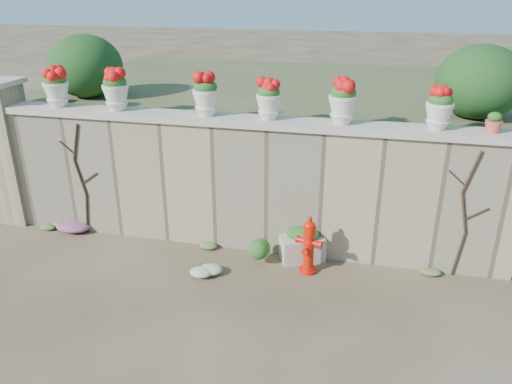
% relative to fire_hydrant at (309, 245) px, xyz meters
% --- Properties ---
extents(ground, '(80.00, 80.00, 0.00)m').
position_rel_fire_hydrant_xyz_m(ground, '(-1.14, -1.18, -0.45)').
color(ground, '#463723').
rests_on(ground, ground).
extents(stone_wall, '(8.00, 0.40, 2.00)m').
position_rel_fire_hydrant_xyz_m(stone_wall, '(-1.14, 0.62, 0.55)').
color(stone_wall, '#9D8868').
rests_on(stone_wall, ground).
extents(wall_cap, '(8.10, 0.52, 0.10)m').
position_rel_fire_hydrant_xyz_m(wall_cap, '(-1.14, 0.62, 1.60)').
color(wall_cap, '#BBB19E').
rests_on(wall_cap, stone_wall).
extents(gate_pillar, '(0.72, 0.72, 2.48)m').
position_rel_fire_hydrant_xyz_m(gate_pillar, '(-5.29, 0.62, 0.81)').
color(gate_pillar, '#9D8868').
rests_on(gate_pillar, ground).
extents(raised_fill, '(9.00, 6.00, 2.00)m').
position_rel_fire_hydrant_xyz_m(raised_fill, '(-1.14, 3.82, 0.55)').
color(raised_fill, '#384C23').
rests_on(raised_fill, ground).
extents(back_shrub_left, '(1.30, 1.30, 1.10)m').
position_rel_fire_hydrant_xyz_m(back_shrub_left, '(-4.34, 1.82, 2.10)').
color(back_shrub_left, '#143814').
rests_on(back_shrub_left, raised_fill).
extents(back_shrub_right, '(1.30, 1.30, 1.10)m').
position_rel_fire_hydrant_xyz_m(back_shrub_right, '(2.26, 1.82, 2.10)').
color(back_shrub_right, '#143814').
rests_on(back_shrub_right, raised_fill).
extents(vine_left, '(0.60, 0.04, 1.91)m').
position_rel_fire_hydrant_xyz_m(vine_left, '(-3.81, 0.40, 0.54)').
color(vine_left, black).
rests_on(vine_left, ground).
extents(vine_right, '(0.60, 0.04, 1.91)m').
position_rel_fire_hydrant_xyz_m(vine_right, '(2.09, 0.40, 0.54)').
color(vine_right, black).
rests_on(vine_right, ground).
extents(fire_hydrant, '(0.39, 0.28, 0.89)m').
position_rel_fire_hydrant_xyz_m(fire_hydrant, '(0.00, 0.00, 0.00)').
color(fire_hydrant, red).
rests_on(fire_hydrant, ground).
extents(planter_box, '(0.74, 0.60, 0.54)m').
position_rel_fire_hydrant_xyz_m(planter_box, '(-0.14, 0.34, -0.20)').
color(planter_box, '#BBB19E').
rests_on(planter_box, ground).
extents(green_shrub, '(0.58, 0.52, 0.55)m').
position_rel_fire_hydrant_xyz_m(green_shrub, '(-0.78, 0.04, -0.17)').
color(green_shrub, '#1E5119').
rests_on(green_shrub, ground).
extents(magenta_clump, '(0.82, 0.55, 0.22)m').
position_rel_fire_hydrant_xyz_m(magenta_clump, '(-4.20, 0.37, -0.34)').
color(magenta_clump, '#B82496').
rests_on(magenta_clump, ground).
extents(white_flowers, '(0.47, 0.38, 0.17)m').
position_rel_fire_hydrant_xyz_m(white_flowers, '(-1.42, -0.44, -0.36)').
color(white_flowers, white).
rests_on(white_flowers, ground).
extents(urn_pot_0, '(0.40, 0.40, 0.63)m').
position_rel_fire_hydrant_xyz_m(urn_pot_0, '(-4.17, 0.62, 1.96)').
color(urn_pot_0, silver).
rests_on(urn_pot_0, wall_cap).
extents(urn_pot_1, '(0.40, 0.40, 0.63)m').
position_rel_fire_hydrant_xyz_m(urn_pot_1, '(-3.14, 0.62, 1.96)').
color(urn_pot_1, silver).
rests_on(urn_pot_1, wall_cap).
extents(urn_pot_2, '(0.40, 0.40, 0.62)m').
position_rel_fire_hydrant_xyz_m(urn_pot_2, '(-1.69, 0.62, 1.96)').
color(urn_pot_2, silver).
rests_on(urn_pot_2, wall_cap).
extents(urn_pot_3, '(0.37, 0.37, 0.58)m').
position_rel_fire_hydrant_xyz_m(urn_pot_3, '(-0.74, 0.62, 1.94)').
color(urn_pot_3, silver).
rests_on(urn_pot_3, wall_cap).
extents(urn_pot_4, '(0.40, 0.40, 0.63)m').
position_rel_fire_hydrant_xyz_m(urn_pot_4, '(0.31, 0.62, 1.96)').
color(urn_pot_4, silver).
rests_on(urn_pot_4, wall_cap).
extents(urn_pot_5, '(0.37, 0.37, 0.58)m').
position_rel_fire_hydrant_xyz_m(urn_pot_5, '(1.59, 0.62, 1.94)').
color(urn_pot_5, silver).
rests_on(urn_pot_5, wall_cap).
extents(terracotta_pot, '(0.22, 0.22, 0.26)m').
position_rel_fire_hydrant_xyz_m(terracotta_pot, '(2.29, 0.62, 1.77)').
color(terracotta_pot, '#C5563C').
rests_on(terracotta_pot, wall_cap).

